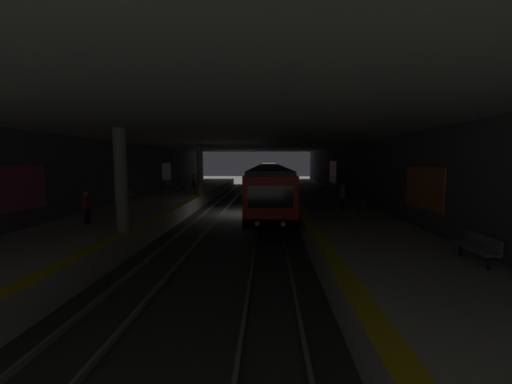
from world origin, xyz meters
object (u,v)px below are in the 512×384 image
object	(u,v)px
person_waiting_near	(160,184)
person_standing_far	(342,196)
pillar_far	(200,170)
person_boarding	(87,207)
metro_train	(269,177)
bench_left_mid	(331,186)
suitcase_rolling	(322,190)
bench_left_near	(477,246)
backpack_on_floor	(184,188)
person_walking_mid	(194,181)
bench_right_far	(170,185)
bench_right_mid	(129,195)
trash_bin	(361,205)
pillar_near	(121,180)

from	to	relation	value
person_waiting_near	person_standing_far	world-z (taller)	person_waiting_near
pillar_far	person_boarding	bearing A→B (deg)	170.08
metro_train	bench_left_mid	world-z (taller)	metro_train
pillar_far	suitcase_rolling	world-z (taller)	pillar_far
bench_left_near	person_waiting_near	bearing A→B (deg)	40.28
person_waiting_near	backpack_on_floor	bearing A→B (deg)	-13.94
bench_left_near	person_walking_mid	bearing A→B (deg)	29.82
bench_right_far	person_waiting_near	size ratio (longest dim) A/B	1.00
bench_right_far	person_boarding	distance (m)	18.75
bench_right_mid	bench_left_near	bearing A→B (deg)	-129.03
metro_train	person_waiting_near	bearing A→B (deg)	141.78
backpack_on_floor	trash_bin	bearing A→B (deg)	-133.93
bench_right_far	person_waiting_near	bearing A→B (deg)	-174.15
person_boarding	pillar_near	bearing A→B (deg)	-121.03
pillar_far	person_waiting_near	xyz separation A→B (m)	(-0.07, 3.74, -1.35)
bench_left_mid	person_walking_mid	bearing A→B (deg)	77.75
trash_bin	metro_train	bearing A→B (deg)	13.66
bench_left_near	backpack_on_floor	size ratio (longest dim) A/B	4.25
metro_train	trash_bin	xyz separation A→B (m)	(-23.04, -5.60, -0.55)
bench_right_mid	pillar_near	bearing A→B (deg)	-157.36
person_walking_mid	person_standing_far	bearing A→B (deg)	-140.35
person_boarding	suitcase_rolling	xyz separation A→B (m)	(15.47, -14.08, -0.53)
metro_train	trash_bin	distance (m)	23.72
bench_left_mid	bench_right_mid	world-z (taller)	same
person_waiting_near	person_boarding	distance (m)	14.35
bench_left_mid	person_walking_mid	size ratio (longest dim) A/B	1.08
pillar_far	bench_left_mid	world-z (taller)	pillar_far
bench_right_mid	trash_bin	size ratio (longest dim) A/B	2.00
pillar_near	bench_right_mid	xyz separation A→B (m)	(10.03, 4.18, -1.75)
person_waiting_near	suitcase_rolling	bearing A→B (deg)	-85.62
bench_right_far	backpack_on_floor	bearing A→B (deg)	-92.87
suitcase_rolling	backpack_on_floor	world-z (taller)	suitcase_rolling
pillar_near	metro_train	xyz separation A→B (m)	(28.87, -6.55, -1.30)
bench_left_near	person_waiting_near	size ratio (longest dim) A/B	1.00
person_boarding	suitcase_rolling	size ratio (longest dim) A/B	1.61
pillar_far	person_boarding	size ratio (longest dim) A/B	2.79
bench_left_near	bench_right_mid	distance (m)	21.97
bench_right_mid	person_walking_mid	world-z (taller)	person_walking_mid
person_standing_far	trash_bin	world-z (taller)	person_standing_far
person_walking_mid	suitcase_rolling	distance (m)	14.74
bench_right_far	trash_bin	world-z (taller)	bench_right_far
trash_bin	person_boarding	bearing A→B (deg)	106.40
pillar_near	person_walking_mid	size ratio (longest dim) A/B	2.89
trash_bin	bench_left_near	bearing A→B (deg)	-175.64
pillar_far	backpack_on_floor	bearing A→B (deg)	32.30
person_boarding	bench_right_mid	bearing A→B (deg)	11.10
bench_left_near	bench_left_mid	bearing A→B (deg)	0.00
suitcase_rolling	person_standing_far	bearing A→B (deg)	177.53
backpack_on_floor	trash_bin	world-z (taller)	trash_bin
backpack_on_floor	person_boarding	bearing A→B (deg)	-179.51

